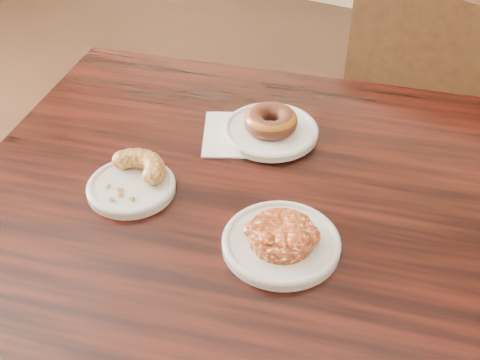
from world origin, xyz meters
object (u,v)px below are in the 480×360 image
at_px(cafe_table, 226,338).
at_px(glazed_donut, 271,121).
at_px(chair_far, 449,128).
at_px(apple_fritter, 282,233).
at_px(cruller_fragment, 130,177).

relative_size(cafe_table, glazed_donut, 8.88).
bearing_deg(chair_far, glazed_donut, 77.55).
xyz_separation_m(chair_far, apple_fritter, (-0.14, -0.89, 0.33)).
distance_m(cafe_table, cruller_fragment, 0.43).
relative_size(cafe_table, cruller_fragment, 7.29).
xyz_separation_m(cafe_table, glazed_donut, (-0.00, 0.20, 0.41)).
height_order(cafe_table, apple_fritter, apple_fritter).
xyz_separation_m(glazed_donut, apple_fritter, (0.13, -0.26, -0.00)).
xyz_separation_m(apple_fritter, cruller_fragment, (-0.27, 0.01, 0.00)).
distance_m(chair_far, glazed_donut, 0.77).
distance_m(cafe_table, glazed_donut, 0.46).
relative_size(glazed_donut, cruller_fragment, 0.82).
bearing_deg(cafe_table, glazed_donut, 79.62).
height_order(chair_far, apple_fritter, chair_far).
xyz_separation_m(glazed_donut, cruller_fragment, (-0.14, -0.25, -0.00)).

